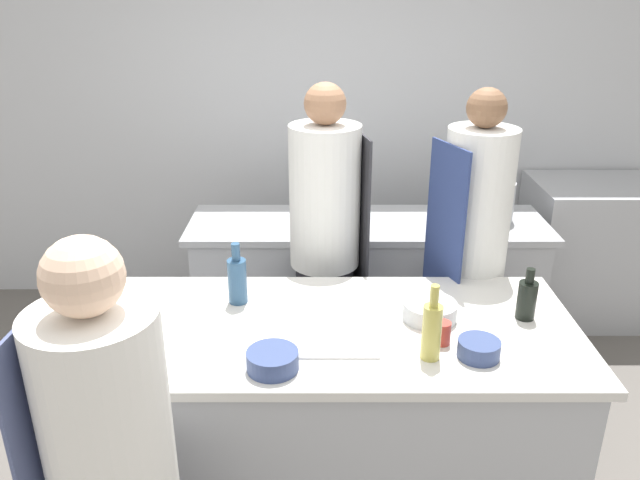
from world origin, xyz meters
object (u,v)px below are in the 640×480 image
bottle_cooking_oil (66,353)px  cup (443,333)px  bottle_sauce (528,299)px  bowl_mixing_large (480,349)px  bowl_ceramic_blue (274,360)px  stockpot (491,200)px  bowl_prep_small (431,311)px  oven_range (592,251)px  chef_at_pass_far (472,264)px  bottle_wine (138,335)px  bottle_olive_oil (239,279)px  bottle_vinegar (433,330)px  chef_at_stove (327,250)px

bottle_cooking_oil → cup: bottle_cooking_oil is taller
bottle_sauce → bowl_mixing_large: bearing=-131.9°
bowl_ceramic_blue → stockpot: size_ratio=0.67×
stockpot → bowl_prep_small: bearing=-114.4°
oven_range → stockpot: bearing=-153.4°
chef_at_pass_far → bottle_wine: bearing=99.0°
bowl_prep_small → bowl_ceramic_blue: size_ratio=1.18×
cup → oven_range: bearing=52.7°
oven_range → bottle_sauce: bottle_sauce is taller
bottle_olive_oil → bottle_vinegar: bottle_vinegar is taller
bottle_olive_oil → bowl_mixing_large: bearing=-24.5°
chef_at_stove → bowl_mixing_large: bearing=17.3°
bowl_mixing_large → cup: size_ratio=1.72×
oven_range → cup: size_ratio=10.29×
bottle_wine → bottle_sauce: bearing=11.8°
bottle_cooking_oil → bowl_mixing_large: size_ratio=1.20×
bowl_mixing_large → stockpot: (0.42, 1.53, 0.08)m
bottle_olive_oil → bottle_cooking_oil: 0.80m
bottle_wine → bottle_cooking_oil: bottle_wine is taller
chef_at_stove → bowl_prep_small: 0.87m
bottle_cooking_oil → bowl_mixing_large: (1.57, 0.10, -0.04)m
cup → stockpot: stockpot is taller
bottle_sauce → bottle_olive_oil: bearing=173.4°
bottle_cooking_oil → stockpot: stockpot is taller
bottle_wine → cup: 1.20m
bottle_wine → bowl_ceramic_blue: 0.53m
bowl_ceramic_blue → chef_at_stove: bearing=79.5°
bottle_cooking_oil → bottle_vinegar: bearing=3.9°
oven_range → cup: cup is taller
bottle_wine → bottle_sauce: 1.62m
oven_range → bowl_mixing_large: bearing=-123.4°
bottle_vinegar → bottle_cooking_oil: bearing=-176.1°
bottle_olive_oil → cup: bottle_olive_oil is taller
bottle_vinegar → bowl_ceramic_blue: size_ratio=1.58×
chef_at_pass_far → bottle_sauce: 0.56m
chef_at_stove → bottle_wine: size_ratio=6.33×
bottle_wine → bottle_sauce: bottle_wine is taller
chef_at_stove → bottle_cooking_oil: chef_at_stove is taller
bottle_sauce → stockpot: size_ratio=0.79×
bottle_cooking_oil → bottle_sauce: size_ratio=0.84×
oven_range → bottle_vinegar: bottle_vinegar is taller
bowl_mixing_large → cup: 0.16m
bowl_prep_small → chef_at_stove: bearing=121.1°
chef_at_pass_far → bowl_mixing_large: size_ratio=10.94×
bowl_ceramic_blue → stockpot: bearing=53.1°
chef_at_pass_far → chef_at_stove: bearing=53.9°
bowl_ceramic_blue → bowl_mixing_large: bearing=6.0°
bottle_vinegar → bowl_prep_small: bottle_vinegar is taller
bottle_cooking_oil → bottle_sauce: bearing=12.4°
bottle_cooking_oil → bottle_sauce: (1.84, 0.41, 0.01)m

